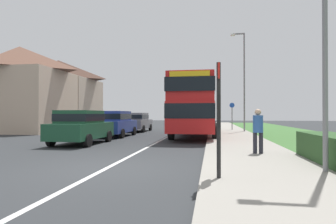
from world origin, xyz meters
TOP-DOWN VIEW (x-y plane):
  - ground_plane at (0.00, 0.00)m, footprint 120.00×120.00m
  - lane_marking_centre at (0.00, 8.00)m, footprint 0.14×60.00m
  - pavement_near_side at (4.20, 6.00)m, footprint 3.20×68.00m
  - roadside_hedge at (6.30, 1.21)m, footprint 1.10×3.54m
  - double_decker_bus at (1.77, 11.48)m, footprint 2.80×10.24m
  - parked_car_dark_green at (-3.56, 5.64)m, footprint 2.01×4.00m
  - parked_car_blue at (-3.52, 10.36)m, footprint 1.97×4.21m
  - parked_car_grey at (-3.49, 15.69)m, footprint 1.91×4.23m
  - pedestrian_at_stop at (4.45, 2.80)m, footprint 0.34×0.34m
  - bus_stop_sign at (3.00, -1.11)m, footprint 0.09×0.52m
  - cycle_route_sign at (4.65, 17.78)m, footprint 0.44×0.08m
  - street_lamp_near at (5.44, -0.01)m, footprint 1.14×0.20m
  - street_lamp_mid at (5.38, 15.67)m, footprint 1.14×0.20m
  - house_terrace_far_side at (-13.11, 16.46)m, footprint 7.56×11.67m

SIDE VIEW (x-z plane):
  - ground_plane at x=0.00m, z-range 0.00..0.00m
  - lane_marking_centre at x=0.00m, z-range 0.00..0.01m
  - pavement_near_side at x=4.20m, z-range 0.00..0.12m
  - roadside_hedge at x=6.30m, z-range 0.00..0.90m
  - parked_car_grey at x=-3.49m, z-range 0.08..1.70m
  - parked_car_dark_green at x=-3.56m, z-range 0.08..1.75m
  - parked_car_blue at x=-3.52m, z-range 0.08..1.78m
  - pedestrian_at_stop at x=4.45m, z-range 0.14..1.81m
  - cycle_route_sign at x=4.65m, z-range 0.17..2.69m
  - bus_stop_sign at x=3.00m, z-range 0.24..2.84m
  - double_decker_bus at x=1.77m, z-range 0.29..3.99m
  - house_terrace_far_side at x=-13.11m, z-range 0.00..7.20m
  - street_lamp_near at x=5.44m, z-range 0.54..7.37m
  - street_lamp_mid at x=5.38m, z-range 0.56..8.65m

